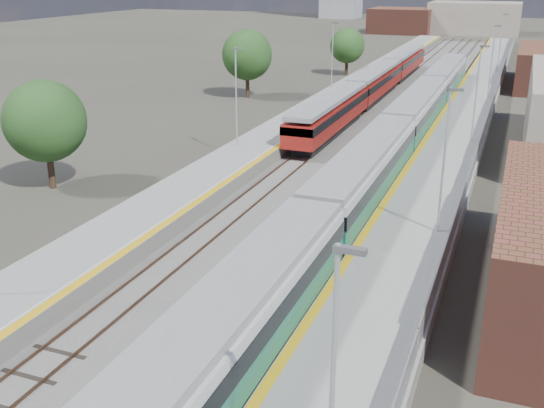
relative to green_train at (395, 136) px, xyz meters
The scene contains 10 objects.
ground 13.48m from the green_train, 96.48° to the left, with size 320.00×320.00×0.00m, color #47443A.
ballast_bed 16.30m from the green_train, 103.43° to the left, with size 10.50×155.00×0.06m, color #565451.
tracks 17.79m from the green_train, 100.27° to the left, with size 8.96×160.00×0.17m.
platform_right 16.24m from the green_train, 76.46° to the left, with size 4.70×155.00×8.52m.
platform_left 18.99m from the green_train, 123.90° to the left, with size 4.30×155.00×8.52m.
green_train is the anchor object (origin of this frame).
red_train 25.69m from the green_train, 105.81° to the left, with size 2.67×54.22×3.37m.
tree_a 24.74m from the green_train, 145.72° to the right, with size 5.36×5.36×7.26m.
tree_b 29.60m from the green_train, 135.31° to the left, with size 5.67×5.67×7.69m.
tree_c 43.60m from the green_train, 109.69° to the left, with size 4.75×4.75×6.44m.
Camera 1 is at (9.65, -9.60, 13.77)m, focal length 42.00 mm.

